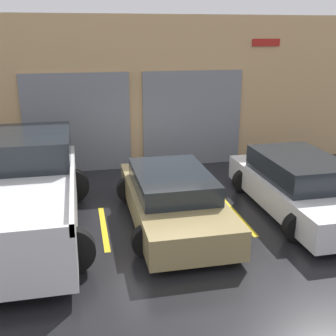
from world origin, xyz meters
The scene contains 7 objects.
ground_plane centered at (0.00, 0.00, 0.00)m, with size 28.00×28.00×0.00m, color black.
shophouse_building centered at (-0.01, 3.29, 2.24)m, with size 14.03×0.68×4.54m.
pickup_truck centered at (-3.06, -0.86, 0.87)m, with size 2.59×5.36×1.84m.
sedan_white centered at (3.06, -1.13, 0.61)m, with size 2.21×4.57×1.30m.
sedan_side centered at (0.00, -1.13, 0.55)m, with size 2.21×4.45×1.15m.
parking_stripe_left centered at (-1.53, -1.16, 0.00)m, with size 0.12×2.20×0.01m, color gold.
parking_stripe_centre centered at (1.53, -1.16, 0.00)m, with size 0.12×2.20×0.01m, color gold.
Camera 1 is at (-1.91, -9.54, 4.03)m, focal length 45.00 mm.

